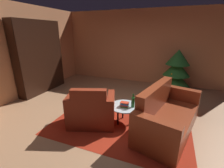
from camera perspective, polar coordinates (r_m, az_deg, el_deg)
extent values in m
plane|color=#A97A55|center=(3.70, 1.72, -13.07)|extent=(7.66, 7.66, 0.00)
cube|color=#D38453|center=(6.22, 11.88, 13.04)|extent=(6.50, 0.06, 2.74)
cube|color=#D38453|center=(5.22, -34.17, 9.22)|extent=(0.06, 6.34, 2.74)
cube|color=#9E2513|center=(3.54, 2.86, -14.60)|extent=(2.92, 1.91, 0.01)
cube|color=black|center=(5.53, -23.91, 8.82)|extent=(0.03, 1.73, 2.29)
cube|color=black|center=(6.26, -19.48, 10.34)|extent=(0.34, 0.02, 2.29)
cube|color=black|center=(5.09, -31.90, 6.87)|extent=(0.34, 0.03, 2.29)
cube|color=black|center=(5.91, -23.58, -1.99)|extent=(0.32, 1.68, 0.03)
cube|color=black|center=(5.78, -24.16, 2.22)|extent=(0.32, 1.68, 0.03)
cube|color=black|center=(5.68, -24.77, 6.59)|extent=(0.32, 1.68, 0.02)
cube|color=black|center=(5.61, -25.40, 11.10)|extent=(0.32, 1.68, 0.02)
cube|color=black|center=(5.58, -26.07, 15.67)|extent=(0.32, 1.68, 0.02)
cube|color=black|center=(5.59, -26.77, 20.27)|extent=(0.32, 1.68, 0.03)
cube|color=black|center=(5.71, -26.19, 10.30)|extent=(0.05, 1.13, 0.72)
cube|color=black|center=(5.69, -26.01, 10.30)|extent=(0.03, 1.16, 0.75)
cube|color=#388147|center=(6.45, -19.48, 1.81)|extent=(0.17, 0.04, 0.32)
cube|color=#ABB28B|center=(6.40, -19.41, 1.46)|extent=(0.25, 0.03, 0.27)
cube|color=#864392|center=(6.38, -19.88, 1.61)|extent=(0.19, 0.03, 0.33)
cube|color=teal|center=(6.36, -20.13, 1.32)|extent=(0.18, 0.05, 0.28)
cube|color=#377549|center=(6.29, -20.38, 1.62)|extent=(0.22, 0.05, 0.39)
cube|color=#297546|center=(6.26, -20.64, 1.21)|extent=(0.23, 0.05, 0.33)
cube|color=#453826|center=(6.33, -19.95, 5.84)|extent=(0.17, 0.03, 0.35)
cube|color=red|center=(6.29, -19.84, 5.24)|extent=(0.25, 0.03, 0.24)
cube|color=#ADA4A2|center=(6.25, -20.20, 5.82)|extent=(0.24, 0.04, 0.39)
cube|color=gold|center=(6.24, -20.67, 5.65)|extent=(0.18, 0.04, 0.37)
cube|color=#1A7981|center=(6.19, -20.75, 5.54)|extent=(0.23, 0.04, 0.36)
cube|color=#9455A1|center=(6.17, -21.22, 5.50)|extent=(0.19, 0.05, 0.38)
cube|color=#156985|center=(6.13, -21.25, 4.75)|extent=(0.25, 0.04, 0.24)
cube|color=red|center=(6.19, -21.08, 17.65)|extent=(0.22, 0.03, 0.24)
cube|color=#905AA7|center=(6.18, -21.51, 18.11)|extent=(0.18, 0.03, 0.35)
cube|color=#194F81|center=(6.15, -21.71, 17.95)|extent=(0.18, 0.04, 0.32)
cube|color=#A9B38D|center=(6.11, -21.97, 18.17)|extent=(0.21, 0.05, 0.37)
cube|color=#B41F2A|center=(6.07, -22.13, 18.01)|extent=(0.24, 0.03, 0.34)
cube|color=#99599D|center=(6.04, -22.31, 17.75)|extent=(0.24, 0.03, 0.29)
cube|color=#0F677D|center=(6.00, -22.59, 17.89)|extent=(0.25, 0.04, 0.32)
cube|color=maroon|center=(3.49, -7.42, -11.16)|extent=(0.87, 0.84, 0.43)
cube|color=maroon|center=(3.06, -8.54, -6.16)|extent=(0.71, 0.36, 0.48)
cube|color=maroon|center=(3.39, -0.38, -9.47)|extent=(0.35, 0.66, 0.69)
cube|color=maroon|center=(3.52, -14.35, -8.94)|extent=(0.35, 0.66, 0.69)
ellipsoid|color=gray|center=(3.42, -8.10, -6.15)|extent=(0.32, 0.26, 0.18)
sphere|color=gray|center=(3.50, -6.89, -4.50)|extent=(0.13, 0.13, 0.13)
cube|color=maroon|center=(3.46, 20.06, -13.05)|extent=(1.17, 1.66, 0.39)
cube|color=maroon|center=(3.33, 15.73, -4.84)|extent=(0.55, 1.50, 0.54)
cube|color=maroon|center=(2.70, 14.99, -18.53)|extent=(0.83, 0.38, 0.68)
cube|color=maroon|center=(4.12, 23.68, -5.85)|extent=(0.83, 0.38, 0.68)
cylinder|color=black|center=(3.49, 7.39, -11.60)|extent=(0.04, 0.04, 0.39)
cylinder|color=black|center=(3.68, 4.02, -9.72)|extent=(0.04, 0.04, 0.39)
cylinder|color=black|center=(3.44, 2.18, -11.96)|extent=(0.04, 0.04, 0.39)
cylinder|color=silver|center=(3.43, 4.64, -8.13)|extent=(0.65, 0.65, 0.02)
cube|color=#498941|center=(3.38, 4.73, -8.25)|extent=(0.18, 0.15, 0.02)
cube|color=gray|center=(3.38, 4.53, -7.82)|extent=(0.21, 0.13, 0.02)
cube|color=red|center=(3.37, 4.67, -7.49)|extent=(0.18, 0.18, 0.02)
cube|color=#2C568C|center=(3.36, 4.82, -7.11)|extent=(0.18, 0.18, 0.03)
cube|color=red|center=(3.34, 4.64, -6.82)|extent=(0.18, 0.11, 0.02)
cylinder|color=#1E5E22|center=(3.35, 7.68, -6.66)|extent=(0.07, 0.07, 0.22)
cylinder|color=#1E5E22|center=(3.29, 7.80, -4.30)|extent=(0.03, 0.03, 0.08)
cylinder|color=brown|center=(5.82, 21.87, -1.33)|extent=(0.08, 0.08, 0.16)
cone|color=#26682A|center=(5.72, 22.26, 1.77)|extent=(0.97, 0.97, 0.49)
cone|color=#26682A|center=(5.64, 22.72, 5.37)|extent=(0.86, 0.86, 0.49)
cone|color=#26682A|center=(5.57, 23.20, 9.07)|extent=(0.76, 0.76, 0.49)
sphere|color=yellow|center=(5.38, 20.34, 1.16)|extent=(0.06, 0.06, 0.06)
sphere|color=red|center=(5.40, 19.93, 1.37)|extent=(0.07, 0.07, 0.07)
sphere|color=yellow|center=(5.35, 21.04, 3.44)|extent=(0.05, 0.05, 0.05)
sphere|color=red|center=(5.59, 18.51, 1.57)|extent=(0.06, 0.06, 0.06)
sphere|color=blue|center=(5.76, 18.29, 1.62)|extent=(0.06, 0.06, 0.06)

